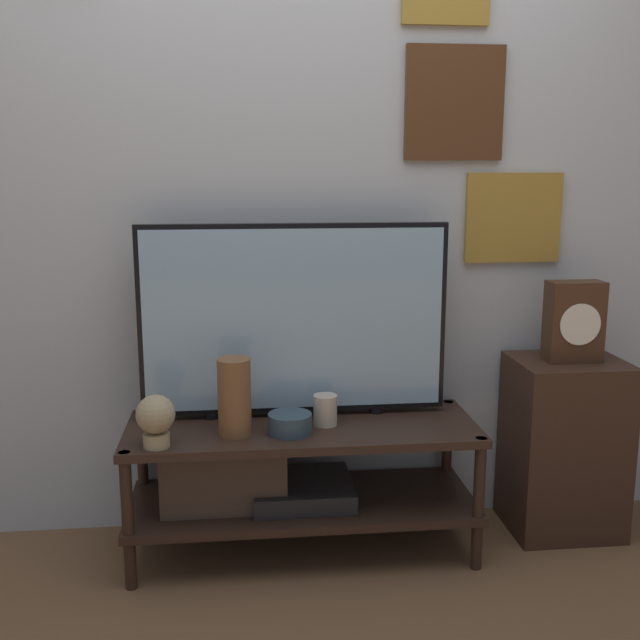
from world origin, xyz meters
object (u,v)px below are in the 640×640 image
(television, at_px, (294,319))
(candle_jar, at_px, (325,410))
(vase_wide_bowl, at_px, (290,423))
(vase_tall_ceramic, at_px, (234,397))
(decorative_bust, at_px, (156,418))
(mantel_clock, at_px, (574,322))

(television, height_order, candle_jar, television)
(vase_wide_bowl, distance_m, candle_jar, 0.15)
(television, height_order, vase_tall_ceramic, television)
(television, xyz_separation_m, decorative_bust, (-0.48, -0.27, -0.27))
(vase_wide_bowl, height_order, decorative_bust, decorative_bust)
(television, relative_size, vase_tall_ceramic, 4.15)
(decorative_bust, height_order, mantel_clock, mantel_clock)
(candle_jar, xyz_separation_m, mantel_clock, (0.94, 0.06, 0.29))
(vase_tall_ceramic, relative_size, candle_jar, 2.45)
(television, xyz_separation_m, candle_jar, (0.10, -0.11, -0.31))
(television, distance_m, mantel_clock, 1.04)
(vase_wide_bowl, relative_size, decorative_bust, 0.86)
(vase_wide_bowl, bearing_deg, candle_jar, 28.58)
(vase_wide_bowl, xyz_separation_m, decorative_bust, (-0.45, -0.08, 0.06))
(television, height_order, vase_wide_bowl, television)
(television, bearing_deg, candle_jar, -48.25)
(decorative_bust, xyz_separation_m, mantel_clock, (1.51, 0.22, 0.24))
(vase_wide_bowl, bearing_deg, television, 80.43)
(candle_jar, height_order, mantel_clock, mantel_clock)
(vase_tall_ceramic, xyz_separation_m, decorative_bust, (-0.26, -0.09, -0.03))
(candle_jar, bearing_deg, vase_tall_ceramic, -168.66)
(candle_jar, distance_m, mantel_clock, 0.98)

